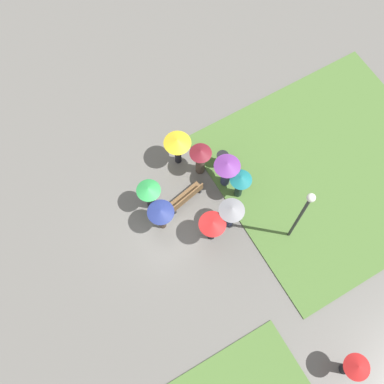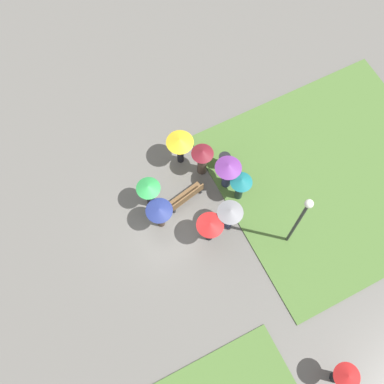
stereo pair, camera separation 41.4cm
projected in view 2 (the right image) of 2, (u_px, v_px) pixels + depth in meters
The scene contains 14 objects.
ground_plane at pixel (163, 219), 20.28m from camera, with size 90.00×90.00×0.00m, color #66635E.
lawn_patch_near at pixel (335, 177), 21.01m from camera, with size 9.59×9.28×0.06m.
park_bench at pixel (186, 197), 20.18m from camera, with size 1.68×0.74×0.90m.
lamp_post at pixel (301, 217), 17.38m from camera, with size 0.32×0.32×4.30m.
trash_bin at pixel (224, 162), 20.81m from camera, with size 0.53×0.53×0.93m.
crowd_person_teal at pixel (241, 185), 19.51m from camera, with size 0.91×0.91×1.79m.
crowd_person_red at pixel (210, 227), 18.75m from camera, with size 1.09×1.09×1.78m.
crowd_person_grey at pixel (230, 214), 18.87m from camera, with size 1.04×1.04×1.86m.
crowd_person_maroon at pixel (202, 158), 20.07m from camera, with size 0.93×0.93×1.85m.
crowd_person_navy at pixel (160, 213), 18.99m from camera, with size 1.08×1.08×1.76m.
crowd_person_green at pixel (149, 192), 19.37m from camera, with size 0.98×0.98×1.86m.
crowd_person_yellow at pixel (180, 144), 19.96m from camera, with size 1.15×1.15×1.91m.
crowd_person_purple at pixel (228, 171), 19.67m from camera, with size 1.10×1.10×1.90m.
lone_walker_far_path at pixel (344, 377), 16.74m from camera, with size 0.95×0.95×1.83m.
Camera 2 is at (1.96, 6.55, 19.17)m, focal length 45.00 mm.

